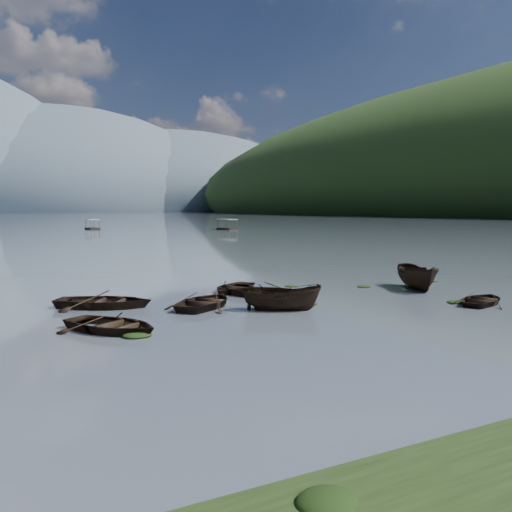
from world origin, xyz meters
TOP-DOWN VIEW (x-y plane):
  - ground_plane at (0.00, 0.00)m, footprint 2400.00×2400.00m
  - haze_mtn_c at (140.00, 900.00)m, footprint 520.00×520.00m
  - haze_mtn_d at (320.00, 900.00)m, footprint 520.00×520.00m
  - rowboat_0 at (-11.41, 3.58)m, footprint 5.02×5.47m
  - rowboat_1 at (-5.72, 6.97)m, footprint 5.49×5.35m
  - rowboat_2 at (-2.87, 4.23)m, footprint 4.06×3.34m
  - rowboat_3 at (-1.37, 8.71)m, footprint 5.54×5.60m
  - rowboat_4 at (7.43, 0.83)m, footprint 4.58×4.04m
  - rowboat_5 at (8.31, 6.40)m, footprint 3.51×4.98m
  - rowboat_6 at (-10.27, 9.35)m, footprint 5.99×5.57m
  - rowboat_7 at (-2.03, 11.11)m, footprint 5.00×4.86m
  - weed_clump_0 at (-10.79, 2.11)m, footprint 1.19×0.97m
  - weed_clump_1 at (-4.68, 7.71)m, footprint 1.04×0.83m
  - weed_clump_2 at (-0.84, 4.98)m, footprint 1.11×0.89m
  - weed_clump_3 at (6.04, 8.73)m, footprint 0.92×0.78m
  - weed_clump_4 at (6.40, 1.69)m, footprint 1.00×0.79m
  - weed_clump_5 at (-10.29, 11.57)m, footprint 1.13×0.91m
  - weed_clump_6 at (2.15, 11.23)m, footprint 0.87×0.73m
  - weed_clump_7 at (11.75, 8.64)m, footprint 1.10×0.88m
  - pontoon_centre at (14.37, 118.06)m, footprint 2.47×5.83m
  - pontoon_right at (41.33, 100.26)m, footprint 2.98×6.23m

SIDE VIEW (x-z plane):
  - ground_plane at x=0.00m, z-range 0.00..0.00m
  - haze_mtn_c at x=140.00m, z-range -130.00..130.00m
  - haze_mtn_d at x=320.00m, z-range -110.00..110.00m
  - rowboat_0 at x=-11.41m, z-range -0.46..0.46m
  - rowboat_1 at x=-5.72m, z-range -0.46..0.46m
  - rowboat_2 at x=-2.87m, z-range -0.75..0.75m
  - rowboat_3 at x=-1.37m, z-range -0.48..0.48m
  - rowboat_4 at x=7.43m, z-range -0.39..0.39m
  - rowboat_5 at x=8.31m, z-range -0.90..0.90m
  - rowboat_6 at x=-10.27m, z-range -0.51..0.51m
  - rowboat_7 at x=-2.03m, z-range -0.42..0.42m
  - weed_clump_0 at x=-10.79m, z-range -0.13..0.13m
  - weed_clump_1 at x=-4.68m, z-range -0.11..0.11m
  - weed_clump_2 at x=-0.84m, z-range -0.12..0.12m
  - weed_clump_3 at x=6.04m, z-range -0.10..0.10m
  - weed_clump_4 at x=6.40m, z-range -0.10..0.10m
  - weed_clump_5 at x=-10.29m, z-range -0.12..0.12m
  - weed_clump_6 at x=2.15m, z-range -0.09..0.09m
  - weed_clump_7 at x=11.75m, z-range -0.12..0.12m
  - pontoon_centre at x=14.37m, z-range -1.11..1.11m
  - pontoon_right at x=41.33m, z-range -1.16..1.16m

